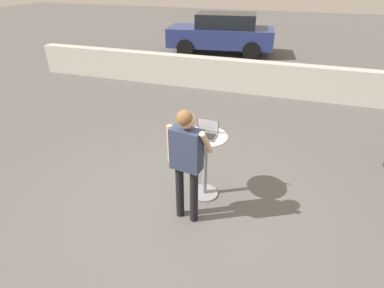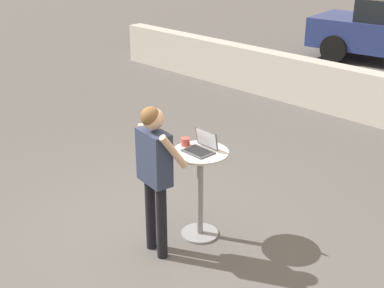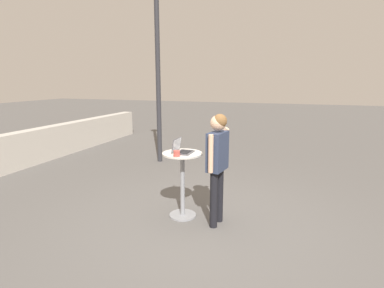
% 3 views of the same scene
% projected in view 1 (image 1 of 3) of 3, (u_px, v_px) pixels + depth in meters
% --- Properties ---
extents(ground_plane, '(50.00, 50.00, 0.00)m').
position_uv_depth(ground_plane, '(182.00, 208.00, 4.39)').
color(ground_plane, '#5B5956').
extents(pavement_kerb, '(13.07, 0.35, 0.88)m').
position_uv_depth(pavement_kerb, '(243.00, 76.00, 8.35)').
color(pavement_kerb, beige).
rests_on(pavement_kerb, ground_plane).
extents(cafe_table, '(0.61, 0.61, 1.03)m').
position_uv_depth(cafe_table, '(205.00, 159.00, 4.34)').
color(cafe_table, gray).
rests_on(cafe_table, ground_plane).
extents(laptop, '(0.31, 0.27, 0.22)m').
position_uv_depth(laptop, '(206.00, 132.00, 4.13)').
color(laptop, '#515156').
rests_on(laptop, cafe_table).
extents(coffee_mug, '(0.13, 0.10, 0.09)m').
position_uv_depth(coffee_mug, '(190.00, 131.00, 4.19)').
color(coffee_mug, '#C14C42').
rests_on(coffee_mug, cafe_table).
extents(standing_person, '(0.56, 0.33, 1.65)m').
position_uv_depth(standing_person, '(186.00, 154.00, 3.70)').
color(standing_person, black).
rests_on(standing_person, ground_plane).
extents(parked_car_near_street, '(4.33, 2.18, 1.55)m').
position_uv_depth(parked_car_near_street, '(222.00, 33.00, 12.04)').
color(parked_car_near_street, navy).
rests_on(parked_car_near_street, ground_plane).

